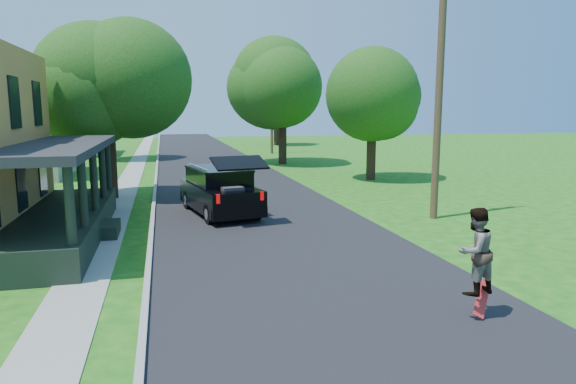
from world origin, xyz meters
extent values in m
plane|color=#115611|center=(0.00, 0.00, 0.00)|extent=(140.00, 140.00, 0.00)
cube|color=black|center=(0.00, 20.00, 0.00)|extent=(8.00, 120.00, 0.02)
cube|color=gray|center=(-4.05, 20.00, 0.00)|extent=(0.15, 120.00, 0.12)
cube|color=gray|center=(-5.60, 20.00, 0.00)|extent=(1.30, 120.00, 0.03)
cube|color=black|center=(-6.80, 6.00, 0.45)|extent=(2.40, 10.00, 0.90)
cube|color=black|center=(-6.80, 6.00, 3.00)|extent=(2.60, 10.30, 0.25)
cube|color=#AAA397|center=(-13.50, 24.00, 2.50)|extent=(8.00, 8.00, 5.00)
cube|color=#AAA397|center=(-13.50, 40.00, 2.50)|extent=(8.00, 8.00, 5.00)
pyramid|color=black|center=(-13.50, 40.00, 7.20)|extent=(12.78, 12.78, 2.20)
cube|color=black|center=(-1.40, 8.76, 0.73)|extent=(3.00, 5.26, 0.96)
cube|color=black|center=(-1.43, 8.93, 1.50)|extent=(2.47, 3.38, 0.62)
cube|color=black|center=(-1.43, 8.93, 1.83)|extent=(2.53, 3.49, 0.09)
cube|color=black|center=(-0.93, 6.39, 2.31)|extent=(2.08, 1.38, 0.43)
cube|color=#35343A|center=(-1.11, 7.30, 1.07)|extent=(0.90, 0.81, 0.51)
cube|color=silver|center=(-2.25, 8.77, 1.94)|extent=(0.59, 2.69, 0.07)
cube|color=silver|center=(-0.62, 9.09, 1.94)|extent=(0.59, 2.69, 0.07)
cube|color=#990505|center=(-1.74, 6.19, 1.07)|extent=(0.15, 0.09, 0.34)
cube|color=#990505|center=(-0.11, 6.52, 1.07)|extent=(0.15, 0.09, 0.34)
cylinder|color=black|center=(-2.60, 10.19, 0.38)|extent=(0.41, 0.80, 0.77)
cylinder|color=black|center=(-0.83, 10.54, 0.38)|extent=(0.41, 0.80, 0.77)
cylinder|color=black|center=(-1.97, 6.98, 0.38)|extent=(0.41, 0.80, 0.77)
cylinder|color=black|center=(-0.20, 7.33, 0.38)|extent=(0.41, 0.80, 0.77)
imported|color=black|center=(2.37, -3.00, 1.41)|extent=(1.01, 0.88, 1.76)
cube|color=#9E110D|center=(2.63, -2.94, 0.39)|extent=(0.65, 0.54, 0.69)
cylinder|color=black|center=(-6.00, 13.79, 1.54)|extent=(0.75, 0.75, 3.07)
sphere|color=#3B691C|center=(-6.00, 13.79, 4.88)|extent=(7.21, 7.21, 5.44)
sphere|color=#3B691C|center=(-5.50, 13.68, 6.09)|extent=(6.25, 6.25, 4.71)
sphere|color=#3B691C|center=(-6.63, 13.95, 5.49)|extent=(6.41, 6.41, 4.83)
cylinder|color=black|center=(-8.06, 33.31, 1.91)|extent=(0.60, 0.60, 3.83)
sphere|color=#3B691C|center=(-8.06, 33.31, 5.77)|extent=(6.08, 6.08, 5.81)
sphere|color=#3B691C|center=(-7.67, 32.98, 7.06)|extent=(5.27, 5.27, 5.03)
sphere|color=#3B691C|center=(-8.55, 33.74, 6.41)|extent=(5.41, 5.41, 5.16)
cylinder|color=black|center=(8.62, 17.11, 1.53)|extent=(0.58, 0.58, 3.05)
sphere|color=#3B691C|center=(8.62, 17.11, 4.76)|extent=(5.36, 5.36, 5.11)
sphere|color=#3B691C|center=(9.00, 16.80, 5.90)|extent=(4.65, 4.65, 4.43)
sphere|color=#3B691C|center=(8.15, 17.53, 5.33)|extent=(4.77, 4.77, 4.55)
cylinder|color=black|center=(5.50, 27.30, 1.98)|extent=(0.74, 0.74, 3.96)
sphere|color=#3B691C|center=(5.50, 27.30, 6.16)|extent=(7.75, 7.75, 6.58)
sphere|color=#3B691C|center=(6.01, 27.06, 7.62)|extent=(6.72, 6.72, 5.71)
sphere|color=#3B691C|center=(4.86, 27.63, 6.89)|extent=(6.89, 6.89, 5.85)
cylinder|color=black|center=(9.65, 48.52, 1.92)|extent=(0.77, 0.77, 3.84)
sphere|color=#3B691C|center=(9.65, 48.52, 5.46)|extent=(6.23, 6.23, 4.87)
sphere|color=#3B691C|center=(9.95, 48.07, 6.54)|extent=(5.40, 5.40, 4.22)
sphere|color=#3B691C|center=(9.30, 49.11, 6.00)|extent=(5.54, 5.54, 4.33)
cylinder|color=#503825|center=(6.59, 6.00, 5.23)|extent=(0.30, 0.30, 10.46)
cylinder|color=#503825|center=(6.69, 37.01, 5.12)|extent=(0.30, 0.30, 10.24)
cube|color=#503825|center=(6.69, 37.01, 9.64)|extent=(1.60, 0.40, 0.12)
camera|label=1|loc=(-3.55, -11.68, 4.17)|focal=32.00mm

